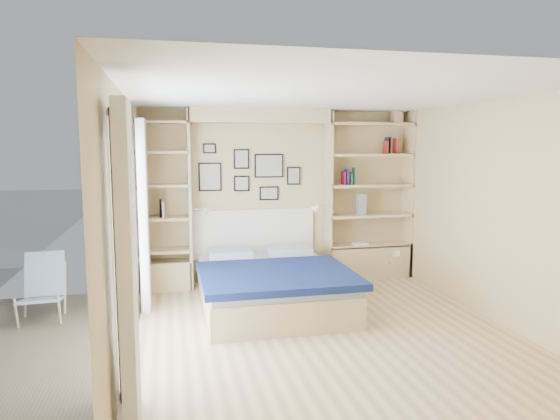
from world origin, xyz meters
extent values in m
plane|color=#D2B27C|center=(0.00, 0.00, 0.00)|extent=(4.50, 4.50, 0.00)
plane|color=tan|center=(0.00, 2.25, 1.25)|extent=(4.00, 0.00, 4.00)
plane|color=tan|center=(0.00, -2.25, 1.25)|extent=(4.00, 0.00, 4.00)
plane|color=tan|center=(-2.00, 0.00, 1.25)|extent=(0.00, 4.50, 4.50)
plane|color=tan|center=(2.00, 0.00, 1.25)|extent=(0.00, 4.50, 4.50)
plane|color=white|center=(0.00, 0.00, 2.50)|extent=(4.50, 4.50, 0.00)
cube|color=tan|center=(-1.30, 2.08, 1.25)|extent=(0.04, 0.35, 2.50)
cube|color=tan|center=(0.70, 2.08, 1.25)|extent=(0.04, 0.35, 2.50)
cube|color=tan|center=(-0.30, 2.08, 2.40)|extent=(2.00, 0.35, 0.20)
cube|color=tan|center=(1.98, 2.08, 1.25)|extent=(0.04, 0.35, 2.50)
cube|color=tan|center=(-1.98, 2.08, 1.25)|extent=(0.04, 0.35, 2.50)
cube|color=tan|center=(1.35, 2.08, 0.25)|extent=(1.30, 0.35, 0.50)
cube|color=tan|center=(-1.65, 2.08, 0.20)|extent=(0.70, 0.35, 0.40)
cube|color=black|center=(-1.97, 0.00, 2.23)|extent=(0.04, 2.08, 0.06)
cube|color=black|center=(-1.97, 0.00, 0.03)|extent=(0.04, 2.08, 0.06)
cube|color=black|center=(-1.97, -1.02, 1.10)|extent=(0.04, 0.06, 2.20)
cube|color=black|center=(-1.97, 1.02, 1.10)|extent=(0.04, 0.06, 2.20)
cube|color=silver|center=(-1.98, 0.00, 1.12)|extent=(0.01, 2.00, 2.20)
cube|color=white|center=(-1.88, -1.30, 1.15)|extent=(0.10, 0.45, 2.30)
cube|color=white|center=(-1.88, 1.30, 1.15)|extent=(0.10, 0.45, 2.30)
cube|color=tan|center=(1.35, 2.08, 0.50)|extent=(1.30, 0.35, 0.04)
cube|color=tan|center=(1.35, 2.08, 0.95)|extent=(1.30, 0.35, 0.04)
cube|color=tan|center=(1.35, 2.08, 1.40)|extent=(1.30, 0.35, 0.04)
cube|color=tan|center=(1.35, 2.08, 1.85)|extent=(1.30, 0.35, 0.04)
cube|color=tan|center=(1.35, 2.08, 2.30)|extent=(1.30, 0.35, 0.04)
cube|color=tan|center=(-1.65, 2.08, 0.55)|extent=(0.70, 0.35, 0.04)
cube|color=tan|center=(-1.65, 2.08, 1.00)|extent=(0.70, 0.35, 0.04)
cube|color=tan|center=(-1.65, 2.08, 1.45)|extent=(0.70, 0.35, 0.04)
cube|color=tan|center=(-1.65, 2.08, 1.90)|extent=(0.70, 0.35, 0.04)
cube|color=tan|center=(-1.65, 2.08, 2.30)|extent=(0.70, 0.35, 0.04)
cube|color=tan|center=(-0.37, 1.02, 0.18)|extent=(1.68, 2.10, 0.37)
cube|color=#A4ABB3|center=(-0.37, 1.02, 0.42)|extent=(1.64, 2.06, 0.10)
cube|color=#0D1A46|center=(-0.37, 0.67, 0.49)|extent=(1.78, 1.47, 0.08)
cube|color=#A4ABB3|center=(-0.79, 1.77, 0.53)|extent=(0.58, 0.42, 0.12)
cube|color=#A4ABB3|center=(0.05, 1.77, 0.53)|extent=(0.58, 0.42, 0.12)
cube|color=white|center=(-0.37, 2.22, 0.72)|extent=(1.78, 0.04, 0.70)
cube|color=black|center=(-1.00, 2.23, 1.55)|extent=(0.32, 0.02, 0.40)
cube|color=gray|center=(-1.00, 2.21, 1.55)|extent=(0.28, 0.01, 0.36)
cube|color=black|center=(-0.55, 2.23, 1.80)|extent=(0.22, 0.02, 0.28)
cube|color=gray|center=(-0.55, 2.21, 1.80)|extent=(0.18, 0.01, 0.24)
cube|color=black|center=(-0.55, 2.23, 1.45)|extent=(0.22, 0.02, 0.22)
cube|color=gray|center=(-0.55, 2.21, 1.45)|extent=(0.18, 0.01, 0.18)
cube|color=black|center=(-0.15, 2.23, 1.70)|extent=(0.42, 0.02, 0.34)
cube|color=gray|center=(-0.15, 2.21, 1.70)|extent=(0.38, 0.01, 0.30)
cube|color=black|center=(-0.15, 2.23, 1.30)|extent=(0.28, 0.02, 0.20)
cube|color=gray|center=(-0.15, 2.21, 1.30)|extent=(0.24, 0.01, 0.16)
cube|color=black|center=(0.22, 2.23, 1.55)|extent=(0.20, 0.02, 0.26)
cube|color=gray|center=(0.22, 2.21, 1.55)|extent=(0.16, 0.01, 0.22)
cube|color=black|center=(-1.00, 2.23, 1.95)|extent=(0.18, 0.02, 0.14)
cube|color=gray|center=(-1.00, 2.21, 1.95)|extent=(0.14, 0.01, 0.10)
cylinder|color=silver|center=(-1.16, 2.00, 1.12)|extent=(0.20, 0.02, 0.02)
cone|color=white|center=(-1.06, 2.00, 1.10)|extent=(0.13, 0.12, 0.15)
cylinder|color=silver|center=(0.56, 2.00, 1.12)|extent=(0.20, 0.02, 0.02)
cone|color=white|center=(0.46, 2.00, 1.10)|extent=(0.13, 0.12, 0.15)
cube|color=maroon|center=(0.94, 2.07, 1.52)|extent=(0.02, 0.15, 0.19)
cube|color=navy|center=(0.98, 2.07, 1.53)|extent=(0.03, 0.15, 0.23)
cube|color=black|center=(1.02, 2.07, 1.51)|extent=(0.03, 0.15, 0.19)
cube|color=#BFB28C|center=(1.03, 2.07, 1.50)|extent=(0.04, 0.15, 0.16)
cube|color=#26593F|center=(1.11, 2.07, 1.54)|extent=(0.03, 0.15, 0.25)
cube|color=#A51E1E|center=(1.59, 2.07, 1.96)|extent=(0.02, 0.15, 0.19)
cube|color=navy|center=(1.62, 2.07, 1.99)|extent=(0.03, 0.15, 0.25)
cube|color=black|center=(1.62, 2.07, 1.98)|extent=(0.03, 0.15, 0.23)
cube|color=#A51E1E|center=(1.75, 2.07, 1.98)|extent=(0.03, 0.15, 0.23)
cube|color=navy|center=(-1.69, 2.07, 1.12)|extent=(0.02, 0.15, 0.20)
cube|color=black|center=(-1.69, 2.07, 1.14)|extent=(0.03, 0.15, 0.24)
cube|color=#CFAF95|center=(-1.66, 2.07, 1.12)|extent=(0.03, 0.15, 0.21)
cube|color=tan|center=(1.75, 2.07, 2.40)|extent=(0.13, 0.13, 0.15)
cone|color=tan|center=(1.75, 2.07, 2.51)|extent=(0.20, 0.20, 0.08)
cube|color=slate|center=(1.22, 2.07, 1.12)|extent=(0.12, 0.12, 0.30)
cube|color=white|center=(1.20, 2.02, 0.54)|extent=(0.22, 0.16, 0.03)
cylinder|color=tan|center=(-3.21, 0.79, 0.19)|extent=(0.04, 0.13, 0.38)
cylinder|color=tan|center=(-2.79, 0.81, 0.19)|extent=(0.04, 0.13, 0.38)
cylinder|color=tan|center=(-3.25, 1.32, 0.29)|extent=(0.05, 0.31, 0.63)
cylinder|color=tan|center=(-2.82, 1.35, 0.29)|extent=(0.05, 0.31, 0.63)
cube|color=#2E74BC|center=(-3.01, 0.99, 0.27)|extent=(0.47, 0.55, 0.14)
cube|color=#2E74BC|center=(-3.04, 1.36, 0.48)|extent=(0.45, 0.24, 0.51)
camera|label=1|loc=(-1.59, -4.86, 1.98)|focal=32.00mm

